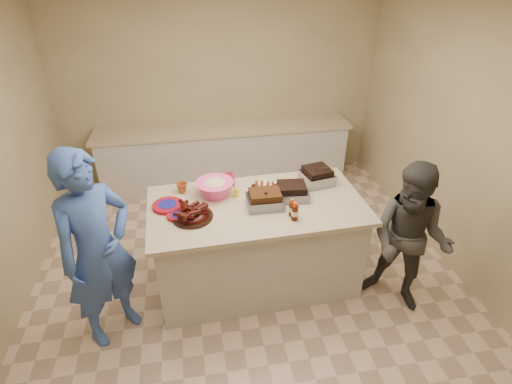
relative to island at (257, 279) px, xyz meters
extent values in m
cube|color=#47230F|center=(0.07, -0.05, 0.97)|extent=(0.34, 0.26, 0.10)
cube|color=black|center=(0.35, 0.05, 0.97)|extent=(0.34, 0.29, 0.09)
cube|color=gray|center=(0.68, 0.28, 0.97)|extent=(0.34, 0.34, 0.12)
cylinder|color=silver|center=(0.15, 0.23, 0.97)|extent=(0.41, 0.41, 0.06)
cube|color=orange|center=(0.68, 0.35, 0.97)|extent=(0.28, 0.21, 0.07)
cylinder|color=#3F1105|center=(0.28, -0.32, 0.97)|extent=(0.06, 0.06, 0.18)
cylinder|color=#3F1105|center=(0.28, -0.25, 0.97)|extent=(0.06, 0.06, 0.17)
cylinder|color=yellow|center=(-0.18, 0.16, 0.97)|extent=(0.05, 0.05, 0.12)
imported|color=silver|center=(0.02, 0.26, 0.97)|extent=(0.13, 0.04, 0.13)
cylinder|color=maroon|center=(-0.84, 0.09, 0.97)|extent=(0.29, 0.29, 0.03)
cylinder|color=maroon|center=(-0.75, -0.08, 0.97)|extent=(0.19, 0.19, 0.03)
imported|color=#9A471D|center=(-0.69, 0.34, 0.97)|extent=(0.11, 0.10, 0.11)
cube|color=maroon|center=(-0.26, 0.43, 0.97)|extent=(0.19, 0.15, 0.09)
imported|color=#3A5CAE|center=(-1.40, -0.40, 0.00)|extent=(1.71, 1.83, 0.44)
imported|color=#43413C|center=(1.32, -0.54, 0.00)|extent=(1.59, 1.62, 0.58)
camera|label=1|loc=(-0.57, -3.13, 3.04)|focal=28.00mm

